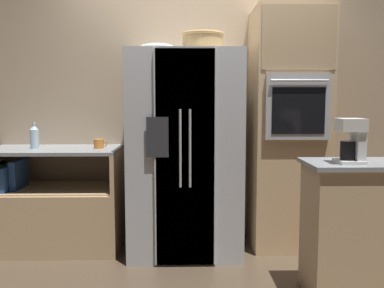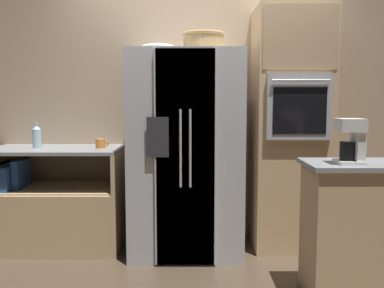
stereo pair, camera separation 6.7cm
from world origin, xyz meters
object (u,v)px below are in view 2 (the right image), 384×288
(coffee_maker, at_px, (351,139))
(mug, at_px, (100,144))
(wall_oven, at_px, (289,129))
(fruit_bowl, at_px, (157,47))
(bottle_tall, at_px, (36,136))
(wicker_basket, at_px, (203,41))
(refrigerator, at_px, (185,153))

(coffee_maker, bearing_deg, mug, 150.08)
(wall_oven, bearing_deg, mug, -178.66)
(fruit_bowl, xyz_separation_m, coffee_maker, (1.32, -0.92, -0.69))
(bottle_tall, height_order, mug, bottle_tall)
(wall_oven, xyz_separation_m, mug, (-1.70, -0.04, -0.13))
(wicker_basket, xyz_separation_m, coffee_maker, (0.94, -0.92, -0.74))
(bottle_tall, height_order, coffee_maker, coffee_maker)
(wicker_basket, distance_m, mug, 1.28)
(bottle_tall, xyz_separation_m, mug, (0.57, -0.01, -0.06))
(wicker_basket, bearing_deg, mug, 171.05)
(wicker_basket, xyz_separation_m, mug, (-0.92, 0.14, -0.88))
(fruit_bowl, height_order, mug, fruit_bowl)
(wall_oven, height_order, mug, wall_oven)
(mug, bearing_deg, wall_oven, 1.34)
(wicker_basket, xyz_separation_m, bottle_tall, (-1.49, 0.15, -0.82))
(mug, xyz_separation_m, coffee_maker, (1.85, -1.07, 0.14))
(wicker_basket, relative_size, fruit_bowl, 1.25)
(refrigerator, height_order, mug, refrigerator)
(mug, distance_m, coffee_maker, 2.14)
(mug, relative_size, coffee_maker, 0.41)
(wicker_basket, bearing_deg, coffee_maker, -44.56)
(bottle_tall, bearing_deg, mug, -1.05)
(refrigerator, distance_m, fruit_bowl, 0.94)
(fruit_bowl, bearing_deg, refrigerator, 17.92)
(refrigerator, xyz_separation_m, fruit_bowl, (-0.23, -0.08, 0.91))
(refrigerator, height_order, wall_oven, wall_oven)
(wall_oven, xyz_separation_m, fruit_bowl, (-1.17, -0.18, 0.71))
(refrigerator, relative_size, mug, 14.62)
(refrigerator, height_order, wicker_basket, wicker_basket)
(wicker_basket, bearing_deg, bottle_tall, 174.07)
(coffee_maker, bearing_deg, bottle_tall, 156.08)
(bottle_tall, relative_size, coffee_maker, 0.79)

